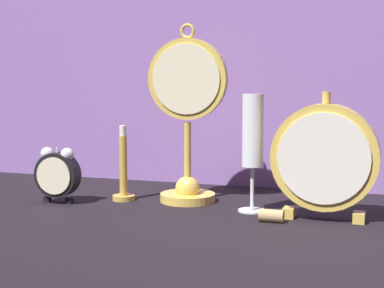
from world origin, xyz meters
The scene contains 8 objects.
ground_plane centered at (0.00, 0.00, 0.00)m, with size 4.00×4.00×0.00m, color black.
fabric_backdrop_drape centered at (0.00, 0.33, 0.38)m, with size 1.20×0.01×0.76m, color #8460A8.
pocket_watch_on_stand centered at (-0.02, 0.13, 0.16)m, with size 0.16×0.11×0.35m.
alarm_clock_twin_bell centered at (-0.26, 0.03, 0.06)m, with size 0.09×0.03×0.11m.
mantel_clock_silver centered at (0.25, 0.05, 0.11)m, with size 0.19×0.04×0.22m.
champagne_flute centered at (0.12, 0.08, 0.13)m, with size 0.05×0.05×0.22m.
brass_candlestick centered at (-0.15, 0.10, 0.05)m, with size 0.05×0.05×0.15m.
wine_cork centered at (0.17, 0.01, 0.01)m, with size 0.02×0.02×0.04m, color tan.
Camera 1 is at (0.37, -1.06, 0.26)m, focal length 60.00 mm.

